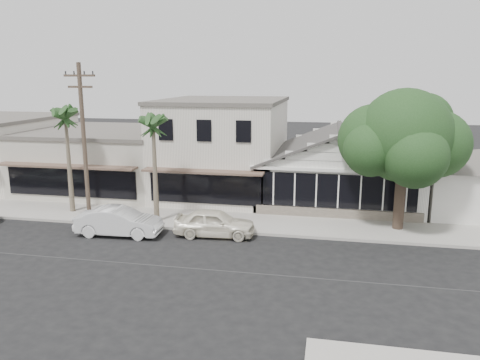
% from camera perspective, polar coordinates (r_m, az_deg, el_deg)
% --- Properties ---
extents(ground, '(140.00, 140.00, 0.00)m').
position_cam_1_polar(ground, '(20.68, -2.41, -11.00)').
color(ground, black).
rests_on(ground, ground).
extents(sidewalk_north, '(90.00, 3.50, 0.15)m').
position_cam_1_polar(sidewalk_north, '(29.27, -14.66, -4.13)').
color(sidewalk_north, '#9E9991').
rests_on(sidewalk_north, ground).
extents(corner_shop, '(10.40, 8.60, 5.10)m').
position_cam_1_polar(corner_shop, '(31.41, 11.90, 1.90)').
color(corner_shop, white).
rests_on(corner_shop, ground).
extents(side_cottage, '(6.00, 6.00, 3.00)m').
position_cam_1_polar(side_cottage, '(31.88, 26.71, -1.08)').
color(side_cottage, white).
rests_on(side_cottage, ground).
extents(row_building_near, '(8.00, 10.00, 6.50)m').
position_cam_1_polar(row_building_near, '(33.17, -2.03, 3.82)').
color(row_building_near, silver).
rests_on(row_building_near, ground).
extents(row_building_midnear, '(10.00, 10.00, 4.20)m').
position_cam_1_polar(row_building_midnear, '(36.46, -15.94, 2.30)').
color(row_building_midnear, '#B4B0A2').
rests_on(row_building_midnear, ground).
extents(utility_pole, '(1.80, 0.24, 9.00)m').
position_cam_1_polar(utility_pole, '(27.43, -18.49, 4.62)').
color(utility_pole, brown).
rests_on(utility_pole, ground).
extents(car_0, '(4.35, 1.98, 1.45)m').
position_cam_1_polar(car_0, '(24.73, -3.12, -5.22)').
color(car_0, white).
rests_on(car_0, ground).
extents(car_1, '(4.60, 1.80, 1.49)m').
position_cam_1_polar(car_1, '(25.63, -14.55, -4.93)').
color(car_1, silver).
rests_on(car_1, ground).
extents(shade_tree, '(6.93, 6.27, 7.69)m').
position_cam_1_polar(shade_tree, '(26.24, 19.19, 4.85)').
color(shade_tree, '#46372A').
rests_on(shade_tree, ground).
extents(palm_east, '(2.57, 2.57, 6.62)m').
position_cam_1_polar(palm_east, '(26.24, -10.54, 6.60)').
color(palm_east, '#726651').
rests_on(palm_east, ground).
extents(palm_mid, '(2.73, 2.73, 6.89)m').
position_cam_1_polar(palm_mid, '(29.69, -20.52, 7.17)').
color(palm_mid, '#726651').
rests_on(palm_mid, ground).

